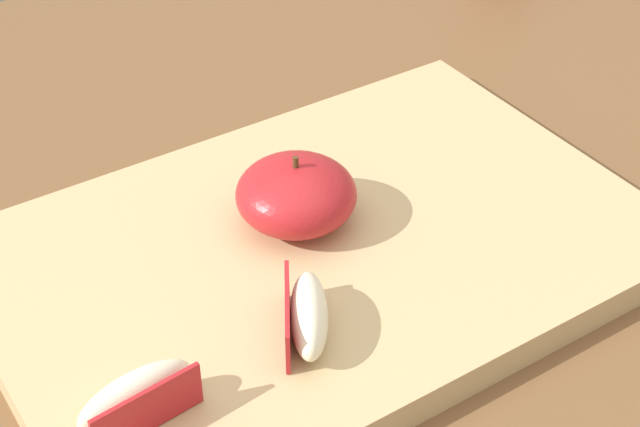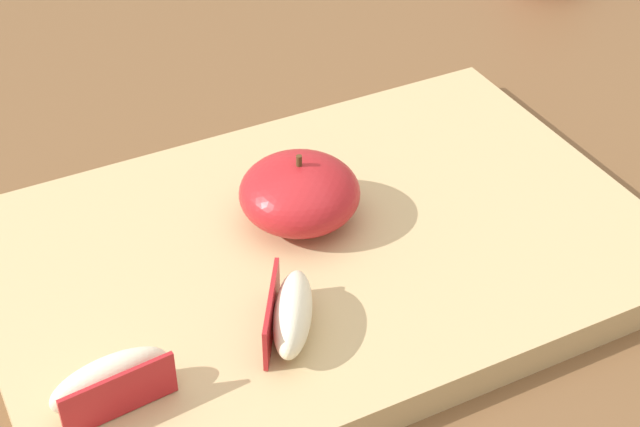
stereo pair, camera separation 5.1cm
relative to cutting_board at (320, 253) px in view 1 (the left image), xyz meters
name	(u,v)px [view 1 (the left image)]	position (x,y,z in m)	size (l,w,h in m)	color
dining_table	(190,367)	(-0.07, 0.06, -0.11)	(1.23, 0.83, 0.72)	brown
cutting_board	(320,253)	(0.00, 0.00, 0.00)	(0.41, 0.27, 0.02)	tan
apple_half_skin_up	(296,194)	(0.00, 0.02, 0.03)	(0.08, 0.08, 0.05)	#B21E23
apple_wedge_back	(137,398)	(-0.15, -0.07, 0.02)	(0.07, 0.03, 0.03)	#F4EACC
apple_wedge_near_knife	(307,315)	(-0.05, -0.06, 0.02)	(0.05, 0.07, 0.03)	#F4EACC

